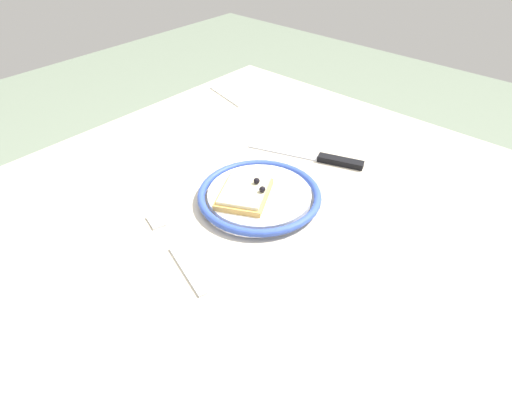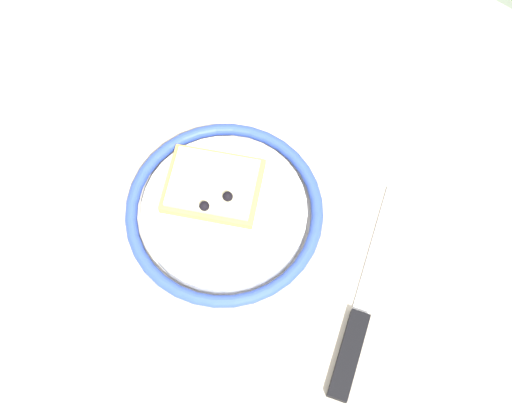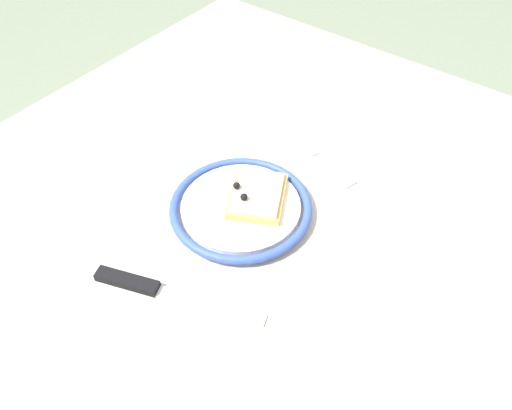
{
  "view_description": "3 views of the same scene",
  "coord_description": "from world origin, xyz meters",
  "views": [
    {
      "loc": [
        -0.43,
        -0.39,
        1.23
      ],
      "look_at": [
        0.01,
        0.0,
        0.77
      ],
      "focal_mm": 30.86,
      "sensor_mm": 36.0,
      "label": 1
    },
    {
      "loc": [
        0.22,
        -0.16,
        1.37
      ],
      "look_at": [
        0.07,
        0.04,
        0.79
      ],
      "focal_mm": 42.05,
      "sensor_mm": 36.0,
      "label": 2
    },
    {
      "loc": [
        0.46,
        0.36,
        1.34
      ],
      "look_at": [
        0.04,
        0.04,
        0.79
      ],
      "focal_mm": 36.72,
      "sensor_mm": 36.0,
      "label": 3
    }
  ],
  "objects": [
    {
      "name": "pizza_slice_near",
      "position": [
        0.01,
        0.03,
        0.78
      ],
      "size": [
        0.13,
        0.12,
        0.03
      ],
      "color": "tan",
      "rests_on": "plate"
    },
    {
      "name": "fork",
      "position": [
        -0.14,
        0.03,
        0.76
      ],
      "size": [
        0.08,
        0.2,
        0.0
      ],
      "color": "silver",
      "rests_on": "dining_table"
    },
    {
      "name": "knife",
      "position": [
        0.22,
        0.01,
        0.76
      ],
      "size": [
        0.1,
        0.23,
        0.01
      ],
      "color": "silver",
      "rests_on": "dining_table"
    },
    {
      "name": "dining_table",
      "position": [
        0.0,
        0.0,
        0.68
      ],
      "size": [
        1.03,
        0.94,
        0.76
      ],
      "color": "#BCB29E",
      "rests_on": "ground_plane"
    },
    {
      "name": "plate",
      "position": [
        0.04,
        0.02,
        0.77
      ],
      "size": [
        0.22,
        0.22,
        0.02
      ],
      "color": "white",
      "rests_on": "dining_table"
    },
    {
      "name": "ground_plane",
      "position": [
        0.0,
        0.0,
        0.0
      ],
      "size": [
        6.0,
        6.0,
        0.0
      ],
      "primitive_type": "plane",
      "color": "slate"
    }
  ]
}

